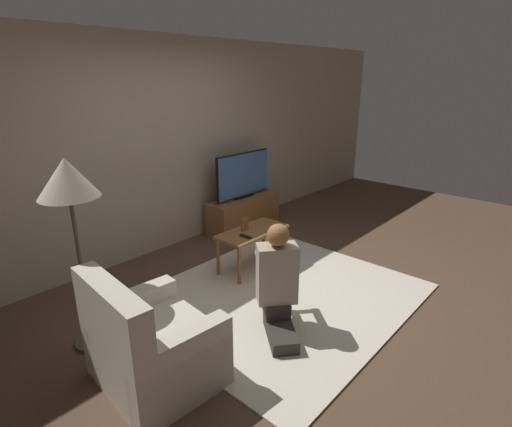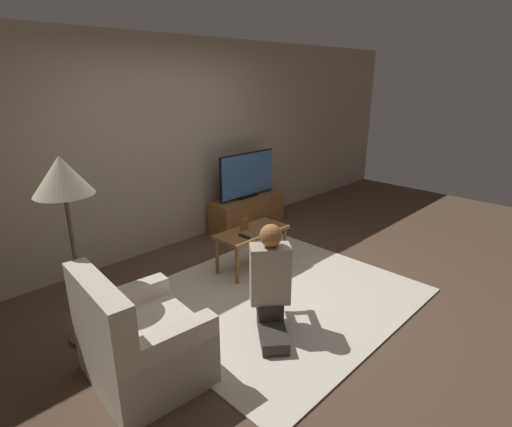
{
  "view_description": "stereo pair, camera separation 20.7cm",
  "coord_description": "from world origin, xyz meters",
  "views": [
    {
      "loc": [
        -2.83,
        -2.19,
        2.13
      ],
      "look_at": [
        0.37,
        0.66,
        0.64
      ],
      "focal_mm": 28.0,
      "sensor_mm": 36.0,
      "label": 1
    },
    {
      "loc": [
        -2.69,
        -2.34,
        2.13
      ],
      "look_at": [
        0.37,
        0.66,
        0.64
      ],
      "focal_mm": 28.0,
      "sensor_mm": 36.0,
      "label": 2
    }
  ],
  "objects": [
    {
      "name": "floor_lamp",
      "position": [
        -1.64,
        0.71,
        1.36
      ],
      "size": [
        0.44,
        0.44,
        1.58
      ],
      "color": "#4C4233",
      "rests_on": "ground_plane"
    },
    {
      "name": "coffee_table",
      "position": [
        0.27,
        0.63,
        0.41
      ],
      "size": [
        0.85,
        0.41,
        0.47
      ],
      "color": "brown",
      "rests_on": "ground_plane"
    },
    {
      "name": "tv",
      "position": [
        1.17,
        1.62,
        0.79
      ],
      "size": [
        1.02,
        0.08,
        0.65
      ],
      "color": "black",
      "rests_on": "tv_stand"
    },
    {
      "name": "person_kneeling",
      "position": [
        -0.45,
        -0.31,
        0.48
      ],
      "size": [
        0.73,
        0.8,
        0.97
      ],
      "rotation": [
        0.0,
        0.0,
        2.44
      ],
      "color": "#332D28",
      "rests_on": "rug"
    },
    {
      "name": "tv_stand",
      "position": [
        1.17,
        1.62,
        0.23
      ],
      "size": [
        1.18,
        0.39,
        0.47
      ],
      "color": "brown",
      "rests_on": "ground_plane"
    },
    {
      "name": "wall_back",
      "position": [
        0.0,
        1.93,
        1.3
      ],
      "size": [
        10.0,
        0.06,
        2.6
      ],
      "color": "tan",
      "rests_on": "ground_plane"
    },
    {
      "name": "picture_frame",
      "position": [
        0.21,
        0.7,
        0.55
      ],
      "size": [
        0.11,
        0.01,
        0.15
      ],
      "color": "brown",
      "rests_on": "coffee_table"
    },
    {
      "name": "armchair",
      "position": [
        -1.56,
        -0.05,
        0.29
      ],
      "size": [
        0.81,
        0.91,
        0.88
      ],
      "rotation": [
        0.0,
        0.0,
        1.48
      ],
      "color": "beige",
      "rests_on": "ground_plane"
    },
    {
      "name": "ground_plane",
      "position": [
        0.0,
        0.0,
        0.0
      ],
      "size": [
        10.0,
        10.0,
        0.0
      ],
      "primitive_type": "plane",
      "color": "brown"
    },
    {
      "name": "remote",
      "position": [
        0.08,
        0.55,
        0.48
      ],
      "size": [
        0.04,
        0.15,
        0.02
      ],
      "color": "black",
      "rests_on": "coffee_table"
    },
    {
      "name": "rug",
      "position": [
        0.0,
        0.0,
        0.01
      ],
      "size": [
        2.57,
        2.27,
        0.02
      ],
      "color": "beige",
      "rests_on": "ground_plane"
    }
  ]
}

